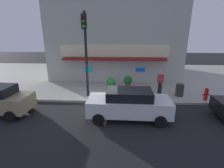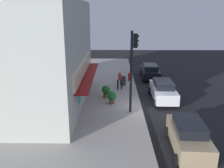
% 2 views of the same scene
% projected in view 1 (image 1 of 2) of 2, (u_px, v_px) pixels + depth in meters
% --- Properties ---
extents(ground_plane, '(60.81, 60.81, 0.00)m').
position_uv_depth(ground_plane, '(99.00, 103.00, 11.57)').
color(ground_plane, black).
extents(sidewalk, '(40.54, 13.90, 0.16)m').
position_uv_depth(sidewalk, '(107.00, 77.00, 18.17)').
color(sidewalk, '#A39E93').
rests_on(sidewalk, ground_plane).
extents(corner_building, '(12.83, 9.74, 7.97)m').
position_uv_depth(corner_building, '(116.00, 37.00, 18.90)').
color(corner_building, '#ADB2A8').
rests_on(corner_building, sidewalk).
extents(traffic_light, '(0.32, 0.58, 5.89)m').
position_uv_depth(traffic_light, '(85.00, 45.00, 11.26)').
color(traffic_light, black).
rests_on(traffic_light, sidewalk).
extents(fire_hydrant, '(0.51, 0.27, 0.90)m').
position_uv_depth(fire_hydrant, '(206.00, 94.00, 11.57)').
color(fire_hydrant, red).
rests_on(fire_hydrant, sidewalk).
extents(trash_can, '(0.58, 0.58, 0.90)m').
position_uv_depth(trash_can, '(180.00, 90.00, 12.33)').
color(trash_can, '#2D2D2D').
rests_on(trash_can, sidewalk).
extents(pedestrian, '(0.55, 0.55, 1.78)m').
position_uv_depth(pedestrian, '(160.00, 82.00, 12.56)').
color(pedestrian, black).
rests_on(pedestrian, sidewalk).
extents(potted_plant_by_doorway, '(0.76, 0.76, 1.03)m').
position_uv_depth(potted_plant_by_doorway, '(111.00, 83.00, 13.54)').
color(potted_plant_by_doorway, brown).
rests_on(potted_plant_by_doorway, sidewalk).
extents(potted_plant_by_window, '(0.71, 0.71, 1.07)m').
position_uv_depth(potted_plant_by_window, '(128.00, 81.00, 13.97)').
color(potted_plant_by_window, brown).
rests_on(potted_plant_by_window, sidewalk).
extents(parked_car_white, '(4.62, 2.04, 1.70)m').
position_uv_depth(parked_car_white, '(129.00, 104.00, 9.32)').
color(parked_car_white, silver).
rests_on(parked_car_white, ground_plane).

